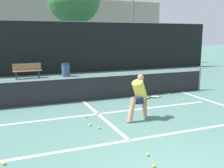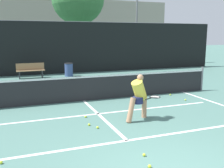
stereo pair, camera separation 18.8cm
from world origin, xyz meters
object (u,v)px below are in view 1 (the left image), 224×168
courtside_bench (27,70)px  parked_car (20,60)px  player_practicing (139,96)px  trash_bin (66,70)px

courtside_bench → parked_car: bearing=89.9°
courtside_bench → parked_car: parked_car is taller
player_practicing → courtside_bench: player_practicing is taller
trash_bin → parked_car: parked_car is taller
courtside_bench → parked_car: (-0.15, 4.77, 0.18)m
trash_bin → player_practicing: bearing=-88.2°
parked_car → courtside_bench: bearing=-88.2°
courtside_bench → trash_bin: size_ratio=1.99×
player_practicing → parked_car: (-2.66, 13.90, -0.08)m
trash_bin → parked_car: size_ratio=0.20×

